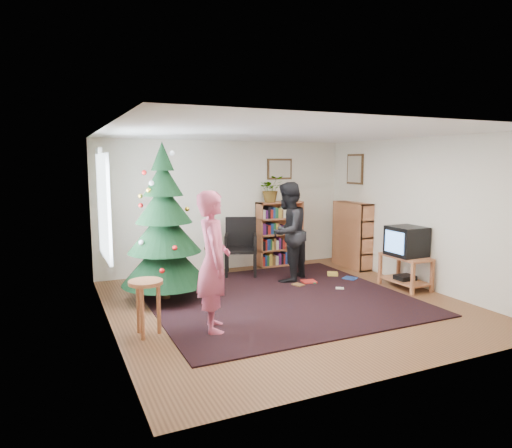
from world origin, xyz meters
name	(u,v)px	position (x,y,z in m)	size (l,w,h in m)	color
floor	(287,304)	(0.00, 0.00, 0.00)	(5.00, 5.00, 0.00)	brown
ceiling	(288,133)	(0.00, 0.00, 2.50)	(5.00, 5.00, 0.00)	white
wall_back	(226,206)	(0.00, 2.50, 1.25)	(5.00, 0.02, 2.50)	silver
wall_front	(412,251)	(0.00, -2.50, 1.25)	(5.00, 0.02, 2.50)	silver
wall_left	(108,231)	(-2.50, 0.00, 1.25)	(0.02, 5.00, 2.50)	silver
wall_right	(419,213)	(2.50, 0.00, 1.25)	(0.02, 5.00, 2.50)	silver
rug	(277,298)	(0.00, 0.30, 0.01)	(3.80, 3.60, 0.02)	black
window_pane	(104,206)	(-2.47, 0.60, 1.50)	(0.04, 1.20, 1.40)	silver
curtain	(101,202)	(-2.43, 1.30, 1.50)	(0.06, 0.35, 1.60)	white
picture_back	(280,169)	(1.15, 2.48, 1.95)	(0.55, 0.03, 0.42)	#4C3319
picture_right	(355,169)	(2.48, 1.75, 1.95)	(0.03, 0.50, 0.60)	#4C3319
christmas_tree	(164,235)	(-1.58, 0.96, 1.00)	(1.32, 1.32, 2.39)	#3F2816
bookshelf_back	(280,233)	(1.09, 2.34, 0.66)	(0.95, 0.30, 1.30)	#AD653D
bookshelf_right	(352,234)	(2.34, 1.60, 0.66)	(0.30, 0.95, 1.30)	#AD653D
tv_stand	(405,269)	(2.22, -0.04, 0.32)	(0.47, 0.84, 0.55)	#AD653D
crt_tv	(406,241)	(2.22, -0.04, 0.79)	(0.52, 0.56, 0.49)	black
armchair	(238,244)	(0.05, 2.01, 0.58)	(0.76, 0.78, 1.06)	black
stool	(146,293)	(-2.13, -0.39, 0.53)	(0.41, 0.41, 0.68)	#AD653D
person_standing	(213,262)	(-1.33, -0.57, 0.88)	(0.64, 0.42, 1.75)	#BE4C68
person_by_chair	(288,232)	(0.64, 1.17, 0.87)	(0.85, 0.66, 1.75)	black
potted_plant	(271,189)	(0.89, 2.34, 1.56)	(0.47, 0.41, 0.52)	gray
table_lamp	(293,190)	(1.39, 2.34, 1.53)	(0.26, 0.26, 0.34)	#A57F33
floor_clutter	(324,281)	(1.14, 0.77, 0.04)	(1.27, 0.99, 0.08)	#A51E19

